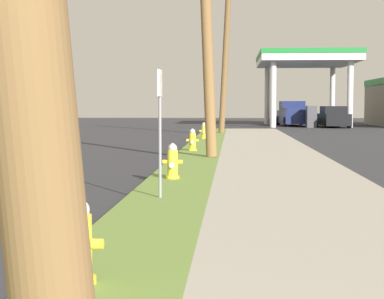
% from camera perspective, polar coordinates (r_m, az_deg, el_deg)
% --- Properties ---
extents(fire_hydrant_nearest, '(0.42, 0.38, 0.74)m').
position_cam_1_polar(fire_hydrant_nearest, '(5.63, -10.06, -8.52)').
color(fire_hydrant_nearest, yellow).
rests_on(fire_hydrant_nearest, grass_verge).
extents(fire_hydrant_second, '(0.42, 0.38, 0.74)m').
position_cam_1_polar(fire_hydrant_second, '(13.36, -1.75, -1.22)').
color(fire_hydrant_second, yellow).
rests_on(fire_hydrant_second, grass_verge).
extents(fire_hydrant_third, '(0.42, 0.37, 0.74)m').
position_cam_1_polar(fire_hydrant_third, '(21.52, 0.04, 0.76)').
color(fire_hydrant_third, yellow).
rests_on(fire_hydrant_third, grass_verge).
extents(fire_hydrant_fourth, '(0.42, 0.37, 0.74)m').
position_cam_1_polar(fire_hydrant_fourth, '(29.26, 1.08, 1.62)').
color(fire_hydrant_fourth, yellow).
rests_on(fire_hydrant_fourth, grass_verge).
extents(fire_hydrant_fifth, '(0.42, 0.38, 0.74)m').
position_cam_1_polar(fire_hydrant_fifth, '(36.92, 1.64, 2.11)').
color(fire_hydrant_fifth, yellow).
rests_on(fire_hydrant_fifth, grass_verge).
extents(utility_pole_background, '(1.21, 1.11, 8.53)m').
position_cam_1_polar(utility_pole_background, '(35.33, 3.01, 8.55)').
color(utility_pole_background, brown).
rests_on(utility_pole_background, grass_verge).
extents(street_sign_post, '(0.05, 0.36, 2.12)m').
position_cam_1_polar(street_sign_post, '(10.57, -2.89, 3.86)').
color(street_sign_post, gray).
rests_on(street_sign_post, grass_verge).
extents(car_black_by_near_pump, '(2.16, 4.60, 1.57)m').
position_cam_1_polar(car_black_by_near_pump, '(48.42, 12.45, 2.80)').
color(car_black_by_near_pump, black).
rests_on(car_black_by_near_pump, ground).
extents(car_teal_by_far_pump, '(2.00, 4.52, 1.57)m').
position_cam_1_polar(car_teal_by_far_pump, '(58.67, 9.67, 3.03)').
color(car_teal_by_far_pump, '#197075').
rests_on(car_teal_by_far_pump, ground).
extents(truck_navy_at_forecourt, '(2.39, 5.50, 1.97)m').
position_cam_1_polar(truck_navy_at_forecourt, '(51.28, 9.05, 3.12)').
color(truck_navy_at_forecourt, navy).
rests_on(truck_navy_at_forecourt, ground).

